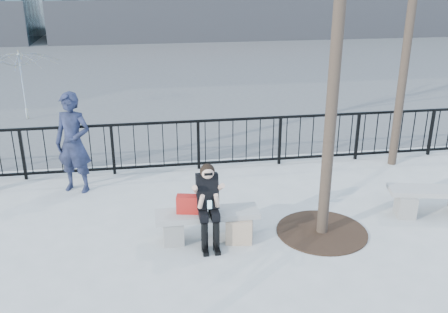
{
  "coord_description": "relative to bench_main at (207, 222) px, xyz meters",
  "views": [
    {
      "loc": [
        -0.87,
        -7.03,
        4.14
      ],
      "look_at": [
        0.4,
        0.8,
        1.1
      ],
      "focal_mm": 40.0,
      "sensor_mm": 36.0,
      "label": 1
    }
  ],
  "objects": [
    {
      "name": "ground",
      "position": [
        0.0,
        0.0,
        -0.3
      ],
      "size": [
        120.0,
        120.0,
        0.0
      ],
      "primitive_type": "plane",
      "color": "#989893",
      "rests_on": "ground"
    },
    {
      "name": "street_surface",
      "position": [
        0.0,
        15.0,
        -0.3
      ],
      "size": [
        60.0,
        23.0,
        0.01
      ],
      "primitive_type": "cube",
      "color": "#474747",
      "rests_on": "ground"
    },
    {
      "name": "railing",
      "position": [
        0.0,
        3.0,
        0.25
      ],
      "size": [
        14.0,
        0.06,
        1.1
      ],
      "color": "black",
      "rests_on": "ground"
    },
    {
      "name": "tree_grate",
      "position": [
        1.9,
        -0.1,
        -0.29
      ],
      "size": [
        1.5,
        1.5,
        0.02
      ],
      "primitive_type": "cylinder",
      "color": "black",
      "rests_on": "ground"
    },
    {
      "name": "bench_main",
      "position": [
        0.0,
        0.0,
        0.0
      ],
      "size": [
        1.65,
        0.46,
        0.49
      ],
      "color": "slate",
      "rests_on": "ground"
    },
    {
      "name": "bench_second",
      "position": [
        4.09,
        0.24,
        -0.01
      ],
      "size": [
        1.6,
        0.45,
        0.48
      ],
      "rotation": [
        0.0,
        0.0,
        -0.22
      ],
      "color": "slate",
      "rests_on": "ground"
    },
    {
      "name": "seated_woman",
      "position": [
        0.0,
        -0.16,
        0.37
      ],
      "size": [
        0.5,
        0.64,
        1.34
      ],
      "color": "black",
      "rests_on": "ground"
    },
    {
      "name": "handbag",
      "position": [
        -0.3,
        0.02,
        0.33
      ],
      "size": [
        0.38,
        0.24,
        0.29
      ],
      "primitive_type": "cube",
      "rotation": [
        0.0,
        0.0,
        -0.22
      ],
      "color": "#A71914",
      "rests_on": "bench_main"
    },
    {
      "name": "shopping_bag",
      "position": [
        0.47,
        -0.23,
        -0.1
      ],
      "size": [
        0.44,
        0.22,
        0.4
      ],
      "primitive_type": "cube",
      "rotation": [
        0.0,
        0.0,
        -0.16
      ],
      "color": "tan",
      "rests_on": "ground"
    },
    {
      "name": "standing_man",
      "position": [
        -2.27,
        2.28,
        0.68
      ],
      "size": [
        0.84,
        0.71,
        1.97
      ],
      "primitive_type": "imported",
      "rotation": [
        0.0,
        0.0,
        -0.38
      ],
      "color": "black",
      "rests_on": "ground"
    },
    {
      "name": "vendor_umbrella",
      "position": [
        -4.24,
        7.47,
        0.69
      ],
      "size": [
        2.55,
        2.58,
        1.98
      ],
      "primitive_type": "imported",
      "rotation": [
        0.0,
        0.0,
        0.2
      ],
      "color": "yellow",
      "rests_on": "ground"
    }
  ]
}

